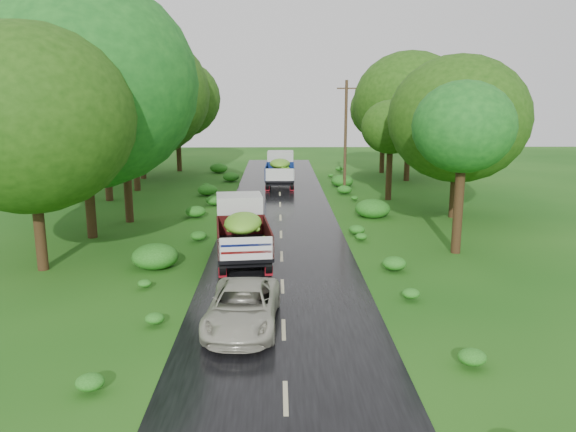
{
  "coord_description": "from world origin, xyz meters",
  "views": [
    {
      "loc": [
        -0.18,
        -16.29,
        7.24
      ],
      "look_at": [
        0.31,
        8.82,
        1.7
      ],
      "focal_mm": 35.0,
      "sensor_mm": 36.0,
      "label": 1
    }
  ],
  "objects_px": {
    "truck_near": "(242,227)",
    "utility_pole": "(346,134)",
    "truck_far": "(280,168)",
    "car": "(243,307)"
  },
  "relations": [
    {
      "from": "utility_pole",
      "to": "truck_far",
      "type": "bearing_deg",
      "value": 168.55
    },
    {
      "from": "truck_near",
      "to": "utility_pole",
      "type": "relative_size",
      "value": 0.77
    },
    {
      "from": "car",
      "to": "truck_near",
      "type": "bearing_deg",
      "value": 96.72
    },
    {
      "from": "truck_far",
      "to": "utility_pole",
      "type": "relative_size",
      "value": 0.75
    },
    {
      "from": "car",
      "to": "utility_pole",
      "type": "bearing_deg",
      "value": 79.48
    },
    {
      "from": "car",
      "to": "utility_pole",
      "type": "distance_m",
      "value": 27.09
    },
    {
      "from": "truck_near",
      "to": "utility_pole",
      "type": "distance_m",
      "value": 19.91
    },
    {
      "from": "truck_near",
      "to": "truck_far",
      "type": "relative_size",
      "value": 1.03
    },
    {
      "from": "truck_far",
      "to": "truck_near",
      "type": "bearing_deg",
      "value": -94.07
    },
    {
      "from": "truck_far",
      "to": "utility_pole",
      "type": "bearing_deg",
      "value": -14.17
    }
  ]
}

